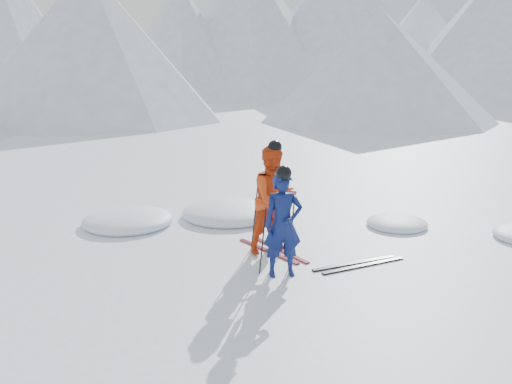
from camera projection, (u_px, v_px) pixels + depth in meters
name	position (u px, v px, depth m)	size (l,w,h in m)	color
ground	(349.00, 246.00, 10.50)	(160.00, 160.00, 0.00)	white
mountain_range	(213.00, 20.00, 43.32)	(106.15, 62.94, 15.53)	#B2BCD1
skier_blue	(283.00, 225.00, 8.89)	(0.64, 0.42, 1.76)	#0D1951
skier_red	(274.00, 200.00, 10.01)	(0.97, 0.76, 2.00)	red
pole_blue_left	(263.00, 241.00, 9.01)	(0.02, 0.02, 1.18)	black
pole_blue_right	(291.00, 236.00, 9.27)	(0.02, 0.02, 1.18)	black
pole_red_left	(255.00, 215.00, 10.23)	(0.02, 0.02, 1.34)	black
pole_red_right	(286.00, 214.00, 10.31)	(0.02, 0.02, 1.34)	black
ski_worn_left	(268.00, 251.00, 10.20)	(0.09, 1.70, 0.03)	black
ski_worn_right	(280.00, 250.00, 10.27)	(0.09, 1.70, 0.03)	black
ski_loose_a	(355.00, 263.00, 9.58)	(0.09, 1.70, 0.03)	black
ski_loose_b	(364.00, 266.00, 9.47)	(0.09, 1.70, 0.03)	black
snow_lumps	(243.00, 223.00, 12.06)	(9.32, 5.15, 0.47)	white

